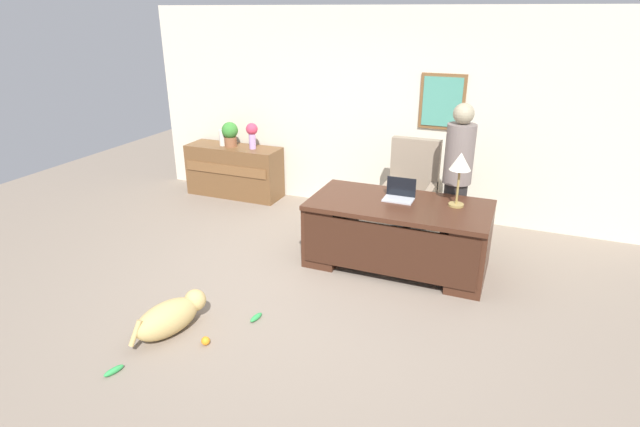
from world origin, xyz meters
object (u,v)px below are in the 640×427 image
at_px(person_standing, 457,177).
at_px(desk_lamp, 460,165).
at_px(credenza, 235,171).
at_px(potted_plant, 230,133).
at_px(dog_toy_bone, 256,317).
at_px(armchair, 410,195).
at_px(dog_lying, 171,316).
at_px(laptop, 400,194).
at_px(dog_toy_ball, 206,341).
at_px(vase_empty, 223,138).
at_px(vase_with_flowers, 252,133).
at_px(desk, 397,232).
at_px(dog_toy_plush, 114,371).

bearing_deg(person_standing, desk_lamp, -81.39).
height_order(credenza, potted_plant, potted_plant).
height_order(potted_plant, dog_toy_bone, potted_plant).
height_order(armchair, dog_lying, armchair).
bearing_deg(credenza, armchair, -8.44).
bearing_deg(laptop, desk_lamp, 1.76).
xyz_separation_m(laptop, dog_toy_ball, (-1.10, -2.17, -0.75)).
height_order(desk_lamp, potted_plant, desk_lamp).
height_order(person_standing, vase_empty, person_standing).
relative_size(desk_lamp, vase_with_flowers, 1.53).
relative_size(desk_lamp, dog_toy_ball, 7.66).
height_order(dog_lying, dog_toy_ball, dog_lying).
relative_size(credenza, desk_lamp, 2.50).
distance_m(dog_lying, dog_toy_bone, 0.76).
xyz_separation_m(person_standing, dog_lying, (-2.00, -2.65, -0.73)).
xyz_separation_m(desk, dog_lying, (-1.51, -1.97, -0.25)).
xyz_separation_m(desk_lamp, vase_with_flowers, (-3.08, 1.17, -0.19)).
relative_size(armchair, desk_lamp, 2.07).
height_order(credenza, vase_empty, vase_empty).
distance_m(desk, dog_toy_plush, 3.07).
bearing_deg(desk, dog_toy_plush, -121.42).
bearing_deg(dog_toy_ball, dog_toy_plush, -127.97).
bearing_deg(desk, dog_toy_bone, -120.99).
relative_size(dog_lying, dog_toy_ball, 10.23).
xyz_separation_m(dog_lying, dog_toy_ball, (0.38, -0.05, -0.12)).
bearing_deg(vase_empty, potted_plant, 0.00).
height_order(potted_plant, dog_toy_ball, potted_plant).
height_order(desk, dog_toy_plush, desk).
xyz_separation_m(credenza, person_standing, (3.34, -0.66, 0.51)).
bearing_deg(dog_toy_bone, desk_lamp, 48.83).
distance_m(armchair, potted_plant, 2.87).
height_order(credenza, laptop, laptop).
bearing_deg(armchair, desk, -85.42).
xyz_separation_m(armchair, vase_with_flowers, (-2.44, 0.41, 0.48)).
bearing_deg(credenza, vase_with_flowers, 0.24).
bearing_deg(vase_empty, dog_toy_ball, -60.66).
distance_m(dog_toy_bone, dog_toy_plush, 1.27).
bearing_deg(vase_empty, person_standing, -10.64).
height_order(vase_with_flowers, dog_toy_bone, vase_with_flowers).
bearing_deg(dog_toy_plush, vase_with_flowers, 103.27).
height_order(vase_empty, dog_toy_bone, vase_empty).
distance_m(dog_lying, laptop, 2.66).
bearing_deg(person_standing, laptop, -134.55).
bearing_deg(potted_plant, dog_toy_ball, -62.41).
bearing_deg(vase_with_flowers, dog_toy_bone, -60.83).
height_order(vase_with_flowers, vase_empty, vase_with_flowers).
bearing_deg(vase_empty, armchair, -7.99).
distance_m(desk, vase_empty, 3.34).
height_order(laptop, desk_lamp, desk_lamp).
bearing_deg(armchair, potted_plant, 171.64).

